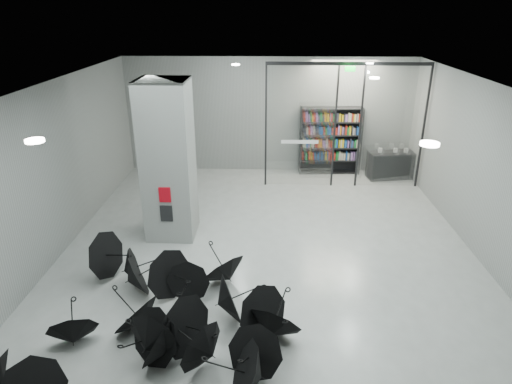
{
  "coord_description": "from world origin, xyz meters",
  "views": [
    {
      "loc": [
        -0.01,
        -8.4,
        5.56
      ],
      "look_at": [
        -0.3,
        1.5,
        1.4
      ],
      "focal_mm": 31.18,
      "sensor_mm": 36.0,
      "label": 1
    }
  ],
  "objects_px": {
    "umbrella_cluster": "(172,320)",
    "shop_counter": "(391,165)",
    "bookshelf": "(330,141)",
    "column": "(168,161)"
  },
  "relations": [
    {
      "from": "umbrella_cluster",
      "to": "shop_counter",
      "type": "bearing_deg",
      "value": 54.0
    },
    {
      "from": "bookshelf",
      "to": "umbrella_cluster",
      "type": "xyz_separation_m",
      "value": [
        -3.89,
        -8.68,
        -0.87
      ]
    },
    {
      "from": "bookshelf",
      "to": "umbrella_cluster",
      "type": "distance_m",
      "value": 9.55
    },
    {
      "from": "shop_counter",
      "to": "umbrella_cluster",
      "type": "xyz_separation_m",
      "value": [
        -5.95,
        -8.19,
        -0.16
      ]
    },
    {
      "from": "column",
      "to": "shop_counter",
      "type": "distance_m",
      "value": 8.11
    },
    {
      "from": "column",
      "to": "bookshelf",
      "type": "bearing_deg",
      "value": 45.55
    },
    {
      "from": "column",
      "to": "shop_counter",
      "type": "relative_size",
      "value": 2.58
    },
    {
      "from": "shop_counter",
      "to": "umbrella_cluster",
      "type": "height_order",
      "value": "umbrella_cluster"
    },
    {
      "from": "bookshelf",
      "to": "umbrella_cluster",
      "type": "bearing_deg",
      "value": -116.62
    },
    {
      "from": "umbrella_cluster",
      "to": "column",
      "type": "bearing_deg",
      "value": 101.12
    }
  ]
}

